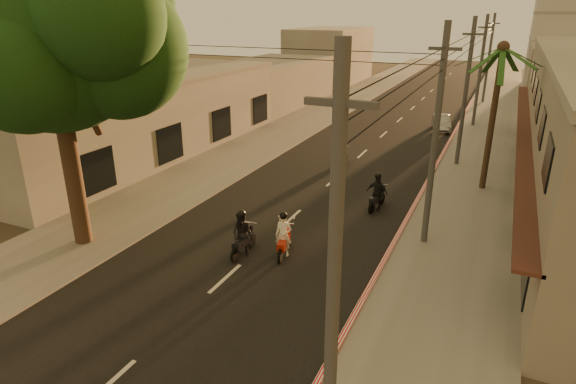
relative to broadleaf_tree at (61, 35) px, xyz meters
name	(u,v)px	position (x,y,z in m)	size (l,w,h in m)	color
ground	(194,307)	(6.61, -2.14, -8.48)	(160.00, 160.00, 0.00)	#383023
road	(362,154)	(6.61, 17.86, -8.47)	(10.00, 140.00, 0.02)	black
sidewalk_right	(478,167)	(14.11, 17.86, -8.42)	(5.00, 140.00, 0.12)	slate
sidewalk_left	(265,142)	(-0.89, 17.86, -8.42)	(5.00, 140.00, 0.12)	slate
curb_stripe	(425,186)	(11.71, 12.86, -8.38)	(0.20, 60.00, 0.20)	red
left_building	(139,116)	(-7.37, 11.86, -5.88)	(8.20, 24.20, 5.20)	gray
broadleaf_tree	(61,35)	(0.00, 0.00, 0.00)	(9.60, 8.70, 12.10)	black
palm_tree	(502,56)	(14.61, 13.86, -1.33)	(5.00, 5.00, 8.20)	black
utility_poles	(470,60)	(12.81, 17.86, -1.94)	(1.20, 48.26, 9.00)	#38383A
filler_right	(571,77)	(20.61, 42.86, -5.48)	(8.00, 14.00, 6.00)	gray
filler_left_near	(270,83)	(-7.39, 31.86, -6.28)	(8.00, 14.00, 4.40)	gray
filler_left_far	(330,56)	(-7.39, 49.86, -4.98)	(8.00, 14.00, 7.00)	gray
scooter_red	(284,236)	(7.82, 2.42, -7.62)	(0.93, 1.93, 1.93)	black
scooter_mid_a	(243,235)	(6.31, 1.76, -7.58)	(0.94, 2.02, 1.99)	black
scooter_mid_b	(377,193)	(10.00, 8.65, -7.61)	(1.18, 1.96, 1.94)	black
scooter_far_a	(341,152)	(6.05, 14.84, -7.62)	(0.96, 1.94, 1.90)	black
scooter_far_b	(438,117)	(10.01, 28.76, -7.74)	(1.28, 1.59, 1.60)	black
parked_car	(441,123)	(10.52, 27.33, -7.85)	(2.06, 3.97, 1.25)	gray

